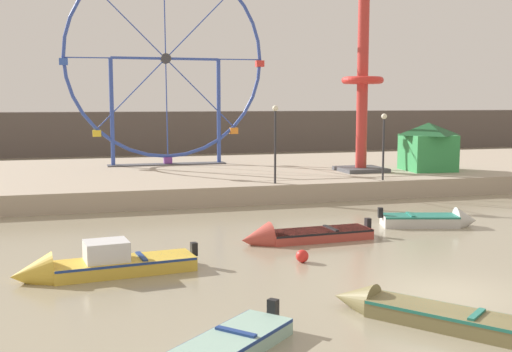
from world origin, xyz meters
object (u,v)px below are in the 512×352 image
promenade_lamp_near (384,136)px  carnival_booth_green_kiosk (428,146)px  ferris_wheel_blue_frame (166,62)px  mooring_buoy_orange (302,256)px  motorboat_pale_grey (435,220)px  motorboat_faded_red (294,236)px  promenade_lamp_far (275,133)px  drop_tower_red_tower (363,63)px  motorboat_olive_wood (419,312)px  motorboat_mustard_yellow (92,266)px

promenade_lamp_near → carnival_booth_green_kiosk: bearing=36.3°
ferris_wheel_blue_frame → mooring_buoy_orange: ferris_wheel_blue_frame is taller
motorboat_pale_grey → mooring_buoy_orange: bearing=-135.5°
motorboat_faded_red → promenade_lamp_far: (2.23, 9.49, 3.55)m
promenade_lamp_far → mooring_buoy_orange: promenade_lamp_far is taller
mooring_buoy_orange → carnival_booth_green_kiosk: bearing=48.2°
drop_tower_red_tower → promenade_lamp_near: size_ratio=4.44×
motorboat_pale_grey → ferris_wheel_blue_frame: bearing=129.7°
promenade_lamp_near → promenade_lamp_far: 6.34m
motorboat_faded_red → motorboat_olive_wood: 9.39m
ferris_wheel_blue_frame → promenade_lamp_near: ferris_wheel_blue_frame is taller
motorboat_faded_red → motorboat_pale_grey: motorboat_faded_red is taller
ferris_wheel_blue_frame → mooring_buoy_orange: size_ratio=32.37×
motorboat_pale_grey → promenade_lamp_far: promenade_lamp_far is taller
carnival_booth_green_kiosk → promenade_lamp_far: 11.98m
drop_tower_red_tower → mooring_buoy_orange: bearing=-120.9°
motorboat_faded_red → drop_tower_red_tower: (9.34, 13.81, 7.63)m
motorboat_mustard_yellow → motorboat_faded_red: bearing=-166.2°
motorboat_pale_grey → mooring_buoy_orange: 8.94m
motorboat_mustard_yellow → ferris_wheel_blue_frame: ferris_wheel_blue_frame is taller
ferris_wheel_blue_frame → promenade_lamp_near: (10.56, -11.98, -4.68)m
motorboat_mustard_yellow → promenade_lamp_far: bearing=-135.7°
motorboat_faded_red → motorboat_olive_wood: (0.04, -9.39, 0.02)m
ferris_wheel_blue_frame → promenade_lamp_far: ferris_wheel_blue_frame is taller
drop_tower_red_tower → carnival_booth_green_kiosk: bearing=-10.9°
motorboat_faded_red → promenade_lamp_far: size_ratio=1.32×
promenade_lamp_near → motorboat_faded_red: bearing=-132.8°
drop_tower_red_tower → promenade_lamp_near: (-0.78, -4.55, -4.35)m
motorboat_olive_wood → mooring_buoy_orange: motorboat_olive_wood is taller
mooring_buoy_orange → motorboat_mustard_yellow: bearing=178.5°
promenade_lamp_near → mooring_buoy_orange: 15.83m
motorboat_mustard_yellow → carnival_booth_green_kiosk: 26.74m
motorboat_pale_grey → carnival_booth_green_kiosk: bearing=76.0°
motorboat_pale_grey → motorboat_mustard_yellow: bearing=-148.9°
drop_tower_red_tower → motorboat_faded_red: bearing=-124.1°
promenade_lamp_near → drop_tower_red_tower: bearing=80.2°
motorboat_olive_wood → drop_tower_red_tower: (9.30, 23.19, 7.61)m
motorboat_mustard_yellow → promenade_lamp_near: promenade_lamp_near is taller
motorboat_olive_wood → promenade_lamp_near: 20.75m
motorboat_olive_wood → promenade_lamp_near: promenade_lamp_near is taller
motorboat_olive_wood → ferris_wheel_blue_frame: 31.70m
promenade_lamp_near → motorboat_pale_grey: bearing=-100.8°
drop_tower_red_tower → promenade_lamp_far: drop_tower_red_tower is taller
carnival_booth_green_kiosk → mooring_buoy_orange: 21.73m
motorboat_olive_wood → carnival_booth_green_kiosk: (13.59, 22.37, 2.39)m
motorboat_mustard_yellow → drop_tower_red_tower: 25.06m
mooring_buoy_orange → ferris_wheel_blue_frame: bearing=92.9°
motorboat_mustard_yellow → motorboat_olive_wood: bearing=133.3°
motorboat_faded_red → promenade_lamp_near: promenade_lamp_near is taller
carnival_booth_green_kiosk → motorboat_olive_wood: bearing=-116.6°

